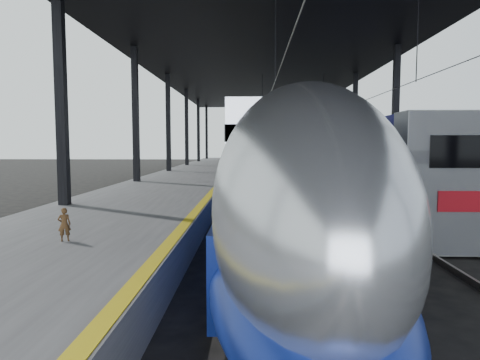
{
  "coord_description": "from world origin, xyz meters",
  "views": [
    {
      "loc": [
        1.18,
        -10.59,
        3.25
      ],
      "look_at": [
        0.76,
        4.2,
        2.0
      ],
      "focal_mm": 32.0,
      "sensor_mm": 36.0,
      "label": 1
    }
  ],
  "objects": [
    {
      "name": "ground",
      "position": [
        0.0,
        0.0,
        0.0
      ],
      "size": [
        160.0,
        160.0,
        0.0
      ],
      "primitive_type": "plane",
      "color": "black",
      "rests_on": "ground"
    },
    {
      "name": "platform",
      "position": [
        -3.5,
        20.0,
        0.5
      ],
      "size": [
        6.0,
        80.0,
        1.0
      ],
      "primitive_type": "cube",
      "color": "#4C4C4F",
      "rests_on": "ground"
    },
    {
      "name": "yellow_strip",
      "position": [
        -0.7,
        20.0,
        1.0
      ],
      "size": [
        0.3,
        80.0,
        0.01
      ],
      "primitive_type": "cube",
      "color": "gold",
      "rests_on": "platform"
    },
    {
      "name": "rails",
      "position": [
        4.5,
        20.0,
        0.08
      ],
      "size": [
        6.52,
        80.0,
        0.16
      ],
      "color": "slate",
      "rests_on": "ground"
    },
    {
      "name": "canopy",
      "position": [
        1.9,
        20.0,
        9.12
      ],
      "size": [
        18.0,
        75.0,
        9.47
      ],
      "color": "black",
      "rests_on": "ground"
    },
    {
      "name": "tgv_train",
      "position": [
        2.0,
        24.24,
        2.05
      ],
      "size": [
        3.05,
        65.2,
        4.38
      ],
      "color": "#B9BCC1",
      "rests_on": "ground"
    },
    {
      "name": "second_train",
      "position": [
        7.0,
        28.7,
        2.12
      ],
      "size": [
        3.04,
        56.05,
        4.19
      ],
      "color": "navy",
      "rests_on": "ground"
    },
    {
      "name": "child",
      "position": [
        -3.17,
        -0.95,
        1.39
      ],
      "size": [
        0.33,
        0.27,
        0.78
      ],
      "primitive_type": "imported",
      "rotation": [
        0.0,
        0.0,
        3.49
      ],
      "color": "#4E331A",
      "rests_on": "platform"
    }
  ]
}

